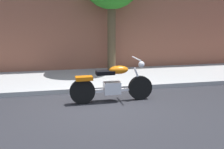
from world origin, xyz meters
TOP-DOWN VIEW (x-y plane):
  - ground_plane at (0.00, 0.00)m, footprint 60.00×60.00m
  - sidewalk at (0.00, 2.73)m, footprint 25.48×2.93m
  - motorcycle at (0.33, 0.33)m, footprint 2.23×0.70m

SIDE VIEW (x-z plane):
  - ground_plane at x=0.00m, z-range 0.00..0.00m
  - sidewalk at x=0.00m, z-range 0.00..0.14m
  - motorcycle at x=0.33m, z-range -0.10..1.05m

